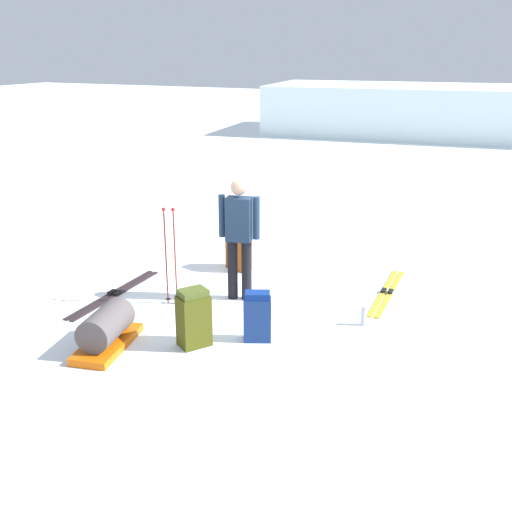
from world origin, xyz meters
The scene contains 11 objects.
ground_plane centered at (0.00, 0.00, 0.00)m, with size 80.00×80.00×0.00m, color white.
distant_snow_ridge centered at (1.19, 18.37, 0.94)m, with size 16.22×5.00×1.88m, color white.
skier_standing centered at (-0.29, 0.10, 0.95)m, with size 0.56×0.28×1.70m.
ski_pair_near centered at (1.55, 1.14, 0.01)m, with size 0.22×1.86×0.05m.
ski_pair_far centered at (-1.98, -0.50, 0.01)m, with size 0.17×1.97×0.05m.
backpack_large_dark centered at (-0.17, -1.40, 0.35)m, with size 0.42×0.44×0.70m.
backpack_bright centered at (0.45, -0.97, 0.30)m, with size 0.38×0.31×0.62m.
backpack_small_spare centered at (-0.83, 1.18, 0.31)m, with size 0.42×0.33×0.63m.
ski_poles_planted_near centered at (-1.06, -0.44, 0.75)m, with size 0.19×0.11×1.36m.
gear_sled centered at (-1.07, -1.87, 0.22)m, with size 0.64×1.13×0.49m.
thermos_bottle centered at (1.51, -0.04, 0.13)m, with size 0.07×0.07×0.26m, color #B5B4C8.
Camera 1 is at (3.19, -7.09, 3.36)m, focal length 43.30 mm.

